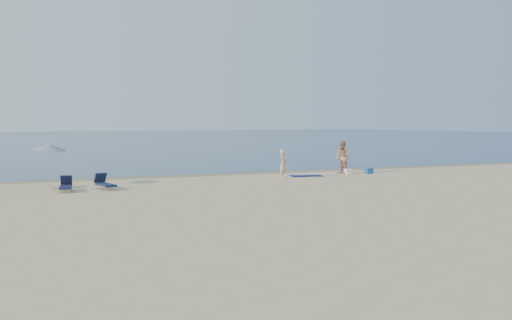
{
  "coord_description": "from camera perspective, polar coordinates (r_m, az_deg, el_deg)",
  "views": [
    {
      "loc": [
        -14.75,
        -14.58,
        3.08
      ],
      "look_at": [
        -0.09,
        16.0,
        1.0
      ],
      "focal_mm": 45.0,
      "sensor_mm": 36.0,
      "label": 1
    }
  ],
  "objects": [
    {
      "name": "umbrella_near",
      "position": [
        31.2,
        -17.93,
        1.09
      ],
      "size": [
        1.97,
        1.99,
        2.13
      ],
      "rotation": [
        0.0,
        0.0,
        0.22
      ],
      "color": "silver",
      "rests_on": "ground"
    },
    {
      "name": "white_bag",
      "position": [
        37.38,
        8.21,
        -1.01
      ],
      "size": [
        0.38,
        0.33,
        0.31
      ],
      "primitive_type": "cube",
      "rotation": [
        0.0,
        0.0,
        -0.06
      ],
      "color": "silver",
      "rests_on": "ground"
    },
    {
      "name": "sea",
      "position": [
        115.57,
        -18.27,
        1.81
      ],
      "size": [
        240.0,
        160.0,
        0.01
      ],
      "primitive_type": "cube",
      "color": "#0C234B",
      "rests_on": "ground"
    },
    {
      "name": "lounger_right",
      "position": [
        29.62,
        -13.28,
        -2.05
      ],
      "size": [
        0.73,
        1.67,
        0.71
      ],
      "rotation": [
        0.0,
        0.0,
        0.13
      ],
      "color": "#151E3B",
      "rests_on": "ground"
    },
    {
      "name": "blue_cooler",
      "position": [
        37.95,
        9.98,
        -0.95
      ],
      "size": [
        0.49,
        0.38,
        0.32
      ],
      "primitive_type": "cube",
      "rotation": [
        0.0,
        0.0,
        0.13
      ],
      "color": "#1C4E98",
      "rests_on": "ground"
    },
    {
      "name": "person_left",
      "position": [
        34.44,
        2.43,
        -0.33
      ],
      "size": [
        0.66,
        0.66,
        1.55
      ],
      "primitive_type": "imported",
      "rotation": [
        0.0,
        0.0,
        0.8
      ],
      "color": "#E19F7E",
      "rests_on": "ground"
    },
    {
      "name": "beach_towel",
      "position": [
        35.78,
        4.49,
        -1.42
      ],
      "size": [
        2.0,
        1.45,
        0.03
      ],
      "primitive_type": "cube",
      "rotation": [
        0.0,
        0.0,
        -0.28
      ],
      "color": "#101653",
      "rests_on": "ground"
    },
    {
      "name": "ground",
      "position": [
        20.97,
        19.57,
        -5.14
      ],
      "size": [
        160.0,
        160.0,
        0.0
      ],
      "primitive_type": "plane",
      "color": "beige",
      "rests_on": "ground"
    },
    {
      "name": "wet_sand_strip",
      "position": [
        37.17,
        -2.14,
        -1.24
      ],
      "size": [
        240.0,
        1.6,
        0.0
      ],
      "primitive_type": "cube",
      "color": "#847254",
      "rests_on": "ground"
    },
    {
      "name": "person_right",
      "position": [
        37.45,
        7.68,
        0.23
      ],
      "size": [
        0.74,
        0.94,
        1.92
      ],
      "primitive_type": "imported",
      "rotation": [
        0.0,
        0.0,
        -1.56
      ],
      "color": "#AF765C",
      "rests_on": "ground"
    },
    {
      "name": "lounger_left",
      "position": [
        29.14,
        -16.55,
        -2.22
      ],
      "size": [
        0.79,
        1.6,
        0.67
      ],
      "rotation": [
        0.0,
        0.0,
        -0.2
      ],
      "color": "#141839",
      "rests_on": "ground"
    }
  ]
}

